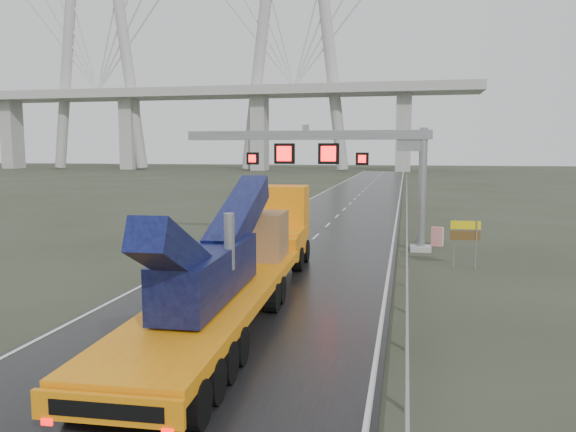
% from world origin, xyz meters
% --- Properties ---
extents(ground, '(400.00, 400.00, 0.00)m').
position_xyz_m(ground, '(0.00, 0.00, 0.00)').
color(ground, '#2C3324').
rests_on(ground, ground).
extents(road, '(11.00, 200.00, 0.02)m').
position_xyz_m(road, '(0.00, 40.00, 0.01)').
color(road, black).
rests_on(road, ground).
extents(guardrail, '(0.20, 140.00, 1.40)m').
position_xyz_m(guardrail, '(6.10, 30.00, 0.70)').
color(guardrail, '#92949B').
rests_on(guardrail, ground).
extents(sign_gantry, '(14.90, 1.20, 7.42)m').
position_xyz_m(sign_gantry, '(2.10, 17.99, 5.61)').
color(sign_gantry, '#A2A39E').
rests_on(sign_gantry, ground).
extents(heavy_haul_truck, '(3.95, 20.91, 4.88)m').
position_xyz_m(heavy_haul_truck, '(-0.17, 6.06, 1.89)').
color(heavy_haul_truck, '#FF990E').
rests_on(heavy_haul_truck, ground).
extents(exit_sign_pair, '(1.45, 0.19, 2.49)m').
position_xyz_m(exit_sign_pair, '(8.91, 13.21, 1.74)').
color(exit_sign_pair, gray).
rests_on(exit_sign_pair, ground).
extents(striped_barrier, '(0.77, 0.54, 1.18)m').
position_xyz_m(striped_barrier, '(7.94, 19.95, 0.59)').
color(striped_barrier, red).
rests_on(striped_barrier, ground).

